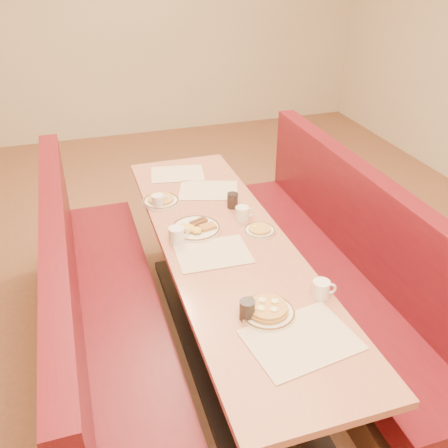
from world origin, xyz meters
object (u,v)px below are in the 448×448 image
object	(u,v)px
eggs_plate	(195,228)
soda_tumbler_mid	(233,200)
soda_tumbler_near	(247,310)
booth_right	(336,276)
coffee_mug_a	(322,289)
booth_left	(102,323)
coffee_mug_d	(158,201)
diner_table	(226,297)
pancake_plate	(267,311)
coffee_mug_b	(177,235)
coffee_mug_c	(243,213)

from	to	relation	value
eggs_plate	soda_tumbler_mid	world-z (taller)	soda_tumbler_mid
soda_tumbler_near	eggs_plate	bearing A→B (deg)	91.79
booth_right	coffee_mug_a	xyz separation A→B (m)	(-0.45, -0.58, 0.43)
booth_left	coffee_mug_d	world-z (taller)	booth_left
diner_table	pancake_plate	world-z (taller)	pancake_plate
booth_right	pancake_plate	world-z (taller)	booth_right
soda_tumbler_mid	booth_left	bearing A→B (deg)	-156.24
coffee_mug_a	coffee_mug_b	bearing A→B (deg)	140.72
diner_table	coffee_mug_a	world-z (taller)	coffee_mug_a
diner_table	booth_left	world-z (taller)	booth_left
coffee_mug_b	coffee_mug_c	size ratio (longest dim) A/B	1.06
coffee_mug_c	soda_tumbler_mid	size ratio (longest dim) A/B	1.20
pancake_plate	coffee_mug_c	size ratio (longest dim) A/B	2.24
eggs_plate	coffee_mug_a	world-z (taller)	coffee_mug_a
coffee_mug_b	soda_tumbler_mid	size ratio (longest dim) A/B	1.27
eggs_plate	diner_table	bearing A→B (deg)	-55.29
coffee_mug_a	soda_tumbler_near	bearing A→B (deg)	-162.21
booth_right	coffee_mug_d	world-z (taller)	booth_right
eggs_plate	soda_tumbler_mid	bearing A→B (deg)	34.98
soda_tumbler_mid	coffee_mug_d	bearing A→B (deg)	162.04
booth_left	pancake_plate	xyz separation A→B (m)	(0.73, -0.62, 0.41)
pancake_plate	coffee_mug_a	size ratio (longest dim) A/B	2.18
booth_left	pancake_plate	world-z (taller)	booth_left
booth_left	soda_tumbler_near	bearing A→B (deg)	-44.72
soda_tumbler_near	soda_tumbler_mid	world-z (taller)	soda_tumbler_near
diner_table	eggs_plate	distance (m)	0.45
booth_right	soda_tumbler_near	size ratio (longest dim) A/B	25.35
diner_table	eggs_plate	xyz separation A→B (m)	(-0.13, 0.19, 0.39)
pancake_plate	coffee_mug_a	bearing A→B (deg)	7.49
pancake_plate	eggs_plate	size ratio (longest dim) A/B	0.88
booth_left	soda_tumbler_near	distance (m)	0.99
booth_right	coffee_mug_a	distance (m)	0.86
coffee_mug_d	soda_tumbler_mid	bearing A→B (deg)	-27.95
coffee_mug_b	soda_tumbler_mid	bearing A→B (deg)	16.63
eggs_plate	soda_tumbler_near	size ratio (longest dim) A/B	2.98
eggs_plate	coffee_mug_d	bearing A→B (deg)	112.62
coffee_mug_a	diner_table	bearing A→B (deg)	128.12
booth_left	coffee_mug_c	distance (m)	1.03
diner_table	coffee_mug_c	world-z (taller)	coffee_mug_c
eggs_plate	coffee_mug_a	xyz separation A→B (m)	(0.41, -0.77, 0.03)
pancake_plate	soda_tumbler_mid	world-z (taller)	soda_tumbler_mid
coffee_mug_b	soda_tumbler_mid	distance (m)	0.52
booth_right	eggs_plate	world-z (taller)	booth_right
soda_tumbler_near	soda_tumbler_mid	bearing A→B (deg)	75.03
eggs_plate	coffee_mug_b	size ratio (longest dim) A/B	2.41
booth_left	soda_tumbler_mid	world-z (taller)	booth_left
coffee_mug_b	eggs_plate	bearing A→B (deg)	16.73
diner_table	soda_tumbler_near	xyz separation A→B (m)	(-0.10, -0.62, 0.42)
eggs_plate	booth_right	bearing A→B (deg)	-12.29
pancake_plate	coffee_mug_c	bearing A→B (deg)	78.00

